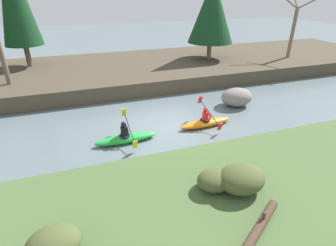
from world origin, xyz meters
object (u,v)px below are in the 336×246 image
Objects in this scene: kayaker_lead at (206,122)px; driftwood_log at (260,226)px; boulder_midstream at (237,97)px; kayaker_middle at (126,138)px.

kayaker_lead reaches higher than driftwood_log.
kayaker_lead is 1.52× the size of driftwood_log.
boulder_midstream is (2.77, 1.75, 0.29)m from kayaker_lead.
driftwood_log is at bearing -109.36° from kayaker_lead.
kayaker_lead is 1.54× the size of boulder_midstream.
driftwood_log is (2.21, -6.25, 0.44)m from kayaker_middle.
driftwood_log is at bearing -72.17° from kayaker_middle.
kayaker_lead reaches higher than boulder_midstream.
kayaker_middle is at bearing 179.26° from kayaker_lead.
boulder_midstream reaches higher than driftwood_log.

